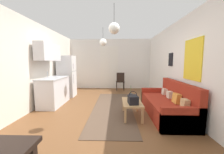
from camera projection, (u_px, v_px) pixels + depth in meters
ground_plane at (104, 116)px, 3.69m from camera, size 4.80×8.00×0.10m
wall_back at (110, 64)px, 7.26m from camera, size 4.40×0.13×2.61m
wall_right at (188, 66)px, 3.47m from camera, size 0.12×7.60×2.61m
wall_left at (24, 66)px, 3.60m from camera, size 0.12×7.60×2.61m
area_rug at (113, 108)px, 4.20m from camera, size 1.17×3.57×0.01m
couch at (168, 105)px, 3.59m from camera, size 0.85×2.03×0.89m
coffee_table at (132, 104)px, 3.49m from camera, size 0.47×0.87×0.40m
bamboo_vase at (131, 96)px, 3.68m from camera, size 0.10×0.10×0.38m
handbag at (133, 100)px, 3.28m from camera, size 0.25×0.31×0.31m
refrigerator at (67, 76)px, 5.54m from camera, size 0.65×0.58×1.66m
kitchen_counter at (53, 82)px, 4.44m from camera, size 0.60×1.28×2.01m
accent_chair at (120, 80)px, 6.74m from camera, size 0.44×0.42×0.89m
pendant_lamp_near at (114, 28)px, 2.83m from camera, size 0.23×0.23×0.62m
pendant_lamp_far at (103, 42)px, 4.74m from camera, size 0.25×0.25×0.64m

